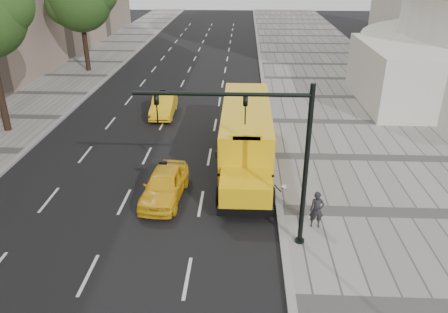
{
  "coord_description": "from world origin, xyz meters",
  "views": [
    {
      "loc": [
        4.33,
        -21.9,
        10.23
      ],
      "look_at": [
        3.5,
        -4.0,
        1.9
      ],
      "focal_mm": 35.0,
      "sensor_mm": 36.0,
      "label": 1
    }
  ],
  "objects_px": {
    "pedestrian": "(317,210)",
    "traffic_signal": "(267,148)",
    "taxi_near": "(164,185)",
    "school_bus": "(246,130)",
    "taxi_far": "(164,106)"
  },
  "relations": [
    {
      "from": "taxi_near",
      "to": "taxi_far",
      "type": "distance_m",
      "value": 11.56
    },
    {
      "from": "taxi_near",
      "to": "traffic_signal",
      "type": "height_order",
      "value": "traffic_signal"
    },
    {
      "from": "pedestrian",
      "to": "traffic_signal",
      "type": "height_order",
      "value": "traffic_signal"
    },
    {
      "from": "traffic_signal",
      "to": "taxi_far",
      "type": "bearing_deg",
      "value": 113.52
    },
    {
      "from": "traffic_signal",
      "to": "pedestrian",
      "type": "bearing_deg",
      "value": 26.63
    },
    {
      "from": "school_bus",
      "to": "pedestrian",
      "type": "height_order",
      "value": "school_bus"
    },
    {
      "from": "school_bus",
      "to": "traffic_signal",
      "type": "height_order",
      "value": "traffic_signal"
    },
    {
      "from": "pedestrian",
      "to": "traffic_signal",
      "type": "xyz_separation_m",
      "value": [
        -2.16,
        -1.09,
        3.16
      ]
    },
    {
      "from": "pedestrian",
      "to": "taxi_near",
      "type": "bearing_deg",
      "value": 163.4
    },
    {
      "from": "taxi_near",
      "to": "traffic_signal",
      "type": "bearing_deg",
      "value": -32.53
    },
    {
      "from": "taxi_far",
      "to": "traffic_signal",
      "type": "height_order",
      "value": "traffic_signal"
    },
    {
      "from": "school_bus",
      "to": "pedestrian",
      "type": "bearing_deg",
      "value": -66.02
    },
    {
      "from": "taxi_near",
      "to": "taxi_far",
      "type": "height_order",
      "value": "taxi_near"
    },
    {
      "from": "school_bus",
      "to": "taxi_near",
      "type": "relative_size",
      "value": 2.78
    },
    {
      "from": "school_bus",
      "to": "taxi_near",
      "type": "xyz_separation_m",
      "value": [
        -3.68,
        -4.23,
        -1.06
      ]
    }
  ]
}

